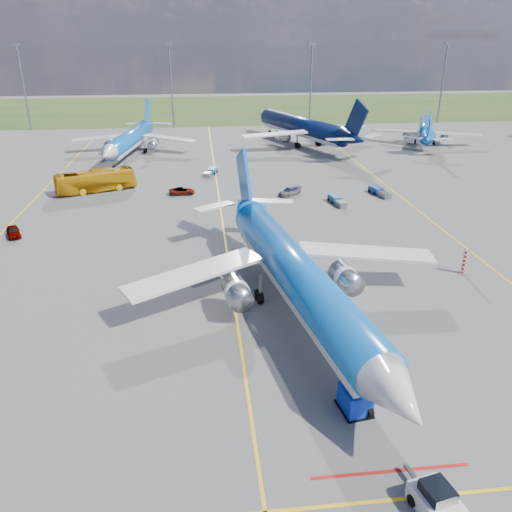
{
  "coord_description": "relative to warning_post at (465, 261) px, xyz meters",
  "views": [
    {
      "loc": [
        -2.69,
        -39.53,
        24.47
      ],
      "look_at": [
        2.44,
        6.39,
        4.0
      ],
      "focal_mm": 35.0,
      "sensor_mm": 36.0,
      "label": 1
    }
  ],
  "objects": [
    {
      "name": "ground",
      "position": [
        -26.0,
        -8.0,
        -1.5
      ],
      "size": [
        400.0,
        400.0,
        0.0
      ],
      "primitive_type": "plane",
      "color": "#565653",
      "rests_on": "ground"
    },
    {
      "name": "grass_strip",
      "position": [
        -26.0,
        142.0,
        -1.5
      ],
      "size": [
        400.0,
        80.0,
        0.01
      ],
      "primitive_type": "cube",
      "color": "#2D4719",
      "rests_on": "ground"
    },
    {
      "name": "taxiway_lines",
      "position": [
        -25.83,
        19.7,
        -1.49
      ],
      "size": [
        60.25,
        160.0,
        0.02
      ],
      "color": "yellow",
      "rests_on": "ground"
    },
    {
      "name": "floodlight_masts",
      "position": [
        -16.0,
        102.0,
        11.06
      ],
      "size": [
        202.2,
        0.5,
        22.7
      ],
      "color": "slate",
      "rests_on": "ground"
    },
    {
      "name": "warning_post",
      "position": [
        0.0,
        0.0,
        0.0
      ],
      "size": [
        0.5,
        0.5,
        3.0
      ],
      "primitive_type": "cylinder",
      "color": "red",
      "rests_on": "ground"
    },
    {
      "name": "bg_jet_nnw",
      "position": [
        -43.98,
        65.94,
        -1.5
      ],
      "size": [
        35.65,
        43.44,
        10.29
      ],
      "primitive_type": null,
      "rotation": [
        0.0,
        0.0,
        -0.16
      ],
      "color": "blue",
      "rests_on": "ground"
    },
    {
      "name": "bg_jet_n",
      "position": [
        -4.08,
        73.46,
        -1.5
      ],
      "size": [
        50.99,
        57.47,
        12.46
      ],
      "primitive_type": null,
      "rotation": [
        0.0,
        0.0,
        3.51
      ],
      "color": "#07133C",
      "rests_on": "ground"
    },
    {
      "name": "bg_jet_ne",
      "position": [
        27.14,
        72.65,
        -1.5
      ],
      "size": [
        39.2,
        43.72,
        9.4
      ],
      "primitive_type": null,
      "rotation": [
        0.0,
        0.0,
        2.74
      ],
      "color": "blue",
      "rests_on": "ground"
    },
    {
      "name": "main_airliner",
      "position": [
        -20.27,
        -6.39,
        -1.5
      ],
      "size": [
        41.04,
        49.81,
        11.74
      ],
      "primitive_type": null,
      "rotation": [
        0.0,
        0.0,
        0.17
      ],
      "color": "blue",
      "rests_on": "ground"
    },
    {
      "name": "pushback_tug",
      "position": [
        -16.45,
        -29.37,
        -0.75
      ],
      "size": [
        2.79,
        5.56,
        1.85
      ],
      "rotation": [
        0.0,
        0.0,
        0.21
      ],
      "color": "silver",
      "rests_on": "ground"
    },
    {
      "name": "uld_container",
      "position": [
        -18.6,
        -20.36,
        -0.6
      ],
      "size": [
        2.14,
        2.51,
        1.81
      ],
      "primitive_type": "cube",
      "rotation": [
        0.0,
        0.0,
        0.16
      ],
      "color": "#0D30C0",
      "rests_on": "ground"
    },
    {
      "name": "apron_bus",
      "position": [
        -46.65,
        37.64,
        0.35
      ],
      "size": [
        13.47,
        7.99,
        3.7
      ],
      "primitive_type": "imported",
      "rotation": [
        0.0,
        0.0,
        1.97
      ],
      "color": "#CA880B",
      "rests_on": "ground"
    },
    {
      "name": "service_car_a",
      "position": [
        -53.86,
        17.41,
        -0.84
      ],
      "size": [
        2.98,
        4.2,
        1.33
      ],
      "primitive_type": "imported",
      "rotation": [
        0.0,
        0.0,
        0.41
      ],
      "color": "#999999",
      "rests_on": "ground"
    },
    {
      "name": "service_car_b",
      "position": [
        -32.08,
        34.17,
        -0.91
      ],
      "size": [
        4.31,
        2.06,
        1.19
      ],
      "primitive_type": "imported",
      "rotation": [
        0.0,
        0.0,
        1.59
      ],
      "color": "#999999",
      "rests_on": "ground"
    },
    {
      "name": "service_car_c",
      "position": [
        -14.17,
        31.83,
        -0.86
      ],
      "size": [
        4.65,
        4.08,
        1.29
      ],
      "primitive_type": "imported",
      "rotation": [
        0.0,
        0.0,
        -0.94
      ],
      "color": "#999999",
      "rests_on": "ground"
    },
    {
      "name": "baggage_tug_w",
      "position": [
        -7.52,
        26.36,
        -0.99
      ],
      "size": [
        2.03,
        5.01,
        1.09
      ],
      "rotation": [
        0.0,
        0.0,
        0.16
      ],
      "color": "#165489",
      "rests_on": "ground"
    },
    {
      "name": "baggage_tug_c",
      "position": [
        -26.95,
        46.62,
        -0.98
      ],
      "size": [
        2.96,
        5.12,
        1.12
      ],
      "rotation": [
        0.0,
        0.0,
        -0.35
      ],
      "color": "#1A64A0",
      "rests_on": "ground"
    },
    {
      "name": "baggage_tug_e",
      "position": [
        0.7,
        30.27,
        -0.98
      ],
      "size": [
        2.5,
        5.13,
        1.11
      ],
      "rotation": [
        0.0,
        0.0,
        0.25
      ],
      "color": "navy",
      "rests_on": "ground"
    }
  ]
}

